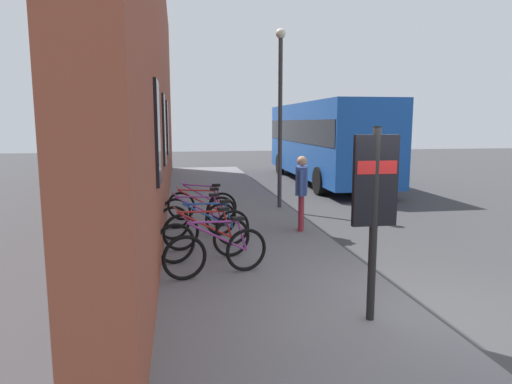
% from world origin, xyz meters
% --- Properties ---
extents(ground, '(60.00, 60.00, 0.00)m').
position_xyz_m(ground, '(6.00, -1.00, 0.00)').
color(ground, '#38383A').
extents(sidewalk_pavement, '(24.00, 3.50, 0.12)m').
position_xyz_m(sidewalk_pavement, '(8.00, 1.75, 0.06)').
color(sidewalk_pavement, slate).
rests_on(sidewalk_pavement, ground).
extents(station_facade, '(22.00, 0.65, 7.51)m').
position_xyz_m(station_facade, '(8.99, 3.80, 3.75)').
color(station_facade, brown).
rests_on(station_facade, ground).
extents(bicycle_under_window, '(0.63, 1.72, 0.97)m').
position_xyz_m(bicycle_under_window, '(1.85, 2.60, 0.51)').
color(bicycle_under_window, black).
rests_on(bicycle_under_window, sidewalk_pavement).
extents(bicycle_by_door, '(0.60, 1.73, 0.97)m').
position_xyz_m(bicycle_by_door, '(2.72, 2.75, 0.51)').
color(bicycle_by_door, black).
rests_on(bicycle_by_door, sidewalk_pavement).
extents(bicycle_mid_rack, '(0.57, 1.74, 0.97)m').
position_xyz_m(bicycle_mid_rack, '(3.53, 2.64, 0.51)').
color(bicycle_mid_rack, black).
rests_on(bicycle_mid_rack, sidewalk_pavement).
extents(bicycle_end_of_row, '(0.58, 1.74, 0.97)m').
position_xyz_m(bicycle_end_of_row, '(4.40, 2.79, 0.51)').
color(bicycle_end_of_row, black).
rests_on(bicycle_end_of_row, sidewalk_pavement).
extents(bicycle_leaning_wall, '(0.48, 1.77, 0.97)m').
position_xyz_m(bicycle_leaning_wall, '(5.33, 2.72, 0.51)').
color(bicycle_leaning_wall, black).
rests_on(bicycle_leaning_wall, sidewalk_pavement).
extents(bicycle_far_end, '(0.61, 1.73, 0.97)m').
position_xyz_m(bicycle_far_end, '(6.11, 2.61, 0.51)').
color(bicycle_far_end, black).
rests_on(bicycle_far_end, sidewalk_pavement).
extents(transit_info_sign, '(0.10, 0.55, 2.40)m').
position_xyz_m(transit_info_sign, '(-0.14, 0.85, 1.72)').
color(transit_info_sign, black).
rests_on(transit_info_sign, sidewalk_pavement).
extents(city_bus, '(10.53, 2.73, 3.35)m').
position_xyz_m(city_bus, '(13.67, -3.00, 1.92)').
color(city_bus, '#1951B2').
rests_on(city_bus, ground).
extents(pedestrian_crossing_street, '(0.62, 0.39, 1.70)m').
position_xyz_m(pedestrian_crossing_street, '(4.66, 0.44, 1.16)').
color(pedestrian_crossing_street, maroon).
rests_on(pedestrian_crossing_street, sidewalk_pavement).
extents(street_lamp, '(0.28, 0.28, 5.01)m').
position_xyz_m(street_lamp, '(7.57, 0.30, 3.10)').
color(street_lamp, '#333338').
rests_on(street_lamp, sidewalk_pavement).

